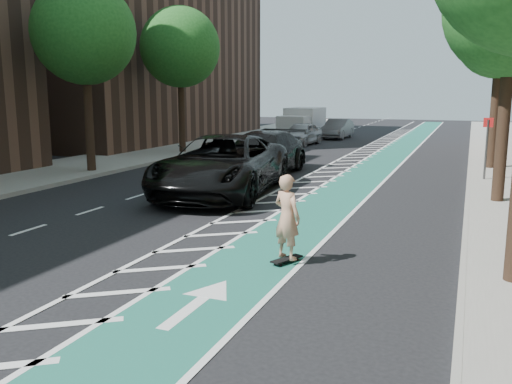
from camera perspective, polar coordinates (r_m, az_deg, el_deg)
The scene contains 22 objects.
ground at distance 12.84m, azimuth -12.50°, elevation -5.27°, with size 120.00×120.00×0.00m, color black.
bike_lane at distance 20.87m, azimuth 10.23°, elevation 0.89°, with size 2.00×90.00×0.01m, color #195A4E.
buffer_strip at distance 21.21m, azimuth 6.26°, elevation 1.14°, with size 1.40×90.00×0.01m, color silver.
sidewalk_left at distance 26.30m, azimuth -17.53°, elevation 2.69°, with size 5.00×90.00×0.15m, color gray.
curb_right at distance 20.47m, azimuth 21.41°, elevation 0.35°, with size 0.12×90.00×0.16m, color gray.
curb_left at distance 24.84m, azimuth -13.13°, elevation 2.48°, with size 0.12×90.00×0.16m, color gray.
building_left_far at distance 42.44m, azimuth -14.61°, elevation 17.74°, with size 14.00×22.00×18.00m, color brown.
tree_r_c at distance 18.36m, azimuth 25.35°, elevation 16.85°, with size 4.20×4.20×7.90m.
tree_l_c at distance 23.64m, azimuth -18.35°, elevation 15.68°, with size 4.20×4.20×7.90m.
tree_r_d at distance 26.31m, azimuth 24.30°, elevation 14.72°, with size 4.20×4.20×7.90m.
tree_l_d at distance 30.23m, azimuth -8.30°, elevation 14.85°, with size 4.20×4.20×7.90m.
sign_post at distance 22.30m, azimuth 23.09°, elevation 4.31°, with size 0.35×0.08×2.47m.
skateboard at distance 11.12m, azimuth 3.25°, elevation -7.07°, with size 0.51×0.79×0.10m.
skateboarder at distance 10.88m, azimuth 3.30°, elevation -2.63°, with size 0.63×0.41×1.73m, color tan.
suv_near at distance 18.32m, azimuth -3.58°, elevation 2.84°, with size 3.31×7.17×1.99m, color black.
suv_far at distance 22.60m, azimuth 0.61°, elevation 4.07°, with size 2.51×6.19×1.80m, color black.
car_silver at distance 35.61m, azimuth 4.81°, elevation 6.14°, with size 1.73×4.31×1.47m, color #9A9B9F.
car_grey at distance 40.96m, azimuth 8.59°, elevation 6.61°, with size 1.52×4.36×1.44m, color #5B5B60.
box_truck at distance 42.81m, azimuth 4.88°, elevation 7.24°, with size 2.55×5.33×2.18m.
barrel_a at distance 22.24m, azimuth -7.72°, elevation 2.55°, with size 0.61×0.61×0.83m.
barrel_b at distance 25.00m, azimuth -1.70°, elevation 3.57°, with size 0.64×0.64×0.88m.
barrel_c at distance 29.85m, azimuth 2.14°, elevation 4.82°, with size 0.74×0.74×1.01m.
Camera 1 is at (7.02, -10.19, 3.44)m, focal length 38.00 mm.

